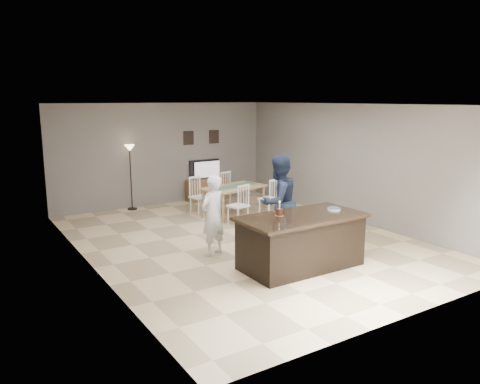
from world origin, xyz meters
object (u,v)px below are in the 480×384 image
birthday_cake (279,212)px  tv_console (207,189)px  dining_table (234,191)px  kitchen_island (301,241)px  plate_stack (334,209)px  woman (213,216)px  floor_lamp (130,160)px  man (278,202)px  television (206,169)px

birthday_cake → tv_console: bearing=74.3°
dining_table → kitchen_island: bearing=-117.1°
birthday_cake → plate_stack: birthday_cake is taller
woman → floor_lamp: size_ratio=0.88×
floor_lamp → kitchen_island: bearing=-79.9°
tv_console → birthday_cake: (-1.51, -5.37, 0.66)m
birthday_cake → plate_stack: bearing=-10.7°
plate_stack → floor_lamp: size_ratio=0.14×
kitchen_island → dining_table: (0.91, 3.66, 0.14)m
woman → man: size_ratio=0.82×
kitchen_island → plate_stack: plate_stack is taller
woman → man: 1.31m
woman → man: man is taller
floor_lamp → woman: bearing=-89.4°
woman → floor_lamp: 4.28m
kitchen_island → woman: 1.67m
television → woman: size_ratio=0.62×
tv_console → floor_lamp: (-2.19, 0.02, 1.00)m
woman → dining_table: bearing=-147.0°
dining_table → floor_lamp: size_ratio=1.20×
birthday_cake → floor_lamp: size_ratio=0.15×
dining_table → floor_lamp: floor_lamp is taller
man → dining_table: size_ratio=0.89×
tv_console → dining_table: 1.95m
tv_console → television: size_ratio=1.31×
floor_lamp → man: bearing=-73.8°
woman → plate_stack: size_ratio=6.39×
birthday_cake → woman: bearing=119.2°
tv_console → floor_lamp: 2.41m
television → woman: bearing=63.4°
television → man: size_ratio=0.51×
kitchen_island → dining_table: 3.78m
television → dining_table: bearing=81.7°
kitchen_island → birthday_cake: 0.62m
television → plate_stack: television is taller
man → floor_lamp: 4.72m
kitchen_island → birthday_cake: birthday_cake is taller
birthday_cake → floor_lamp: bearing=97.2°
woman → dining_table: woman is taller
woman → tv_console: bearing=-135.1°
man → tv_console: bearing=-110.4°
tv_console → woman: size_ratio=0.82×
television → dining_table: 2.02m
kitchen_island → woman: woman is taller
dining_table → floor_lamp: 2.80m
woman → dining_table: size_ratio=0.73×
plate_stack → dining_table: size_ratio=0.11×
woman → floor_lamp: floor_lamp is taller
birthday_cake → plate_stack: size_ratio=1.07×
kitchen_island → tv_console: kitchen_island is taller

